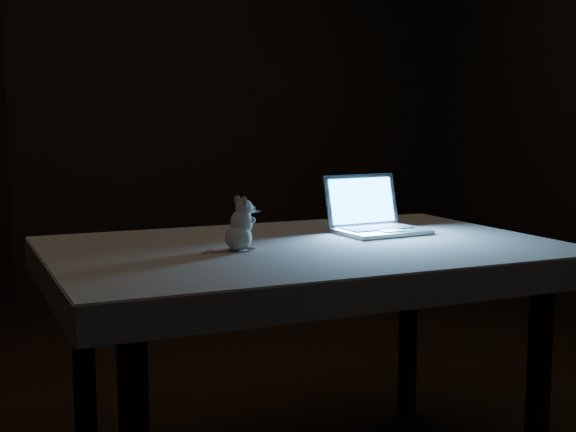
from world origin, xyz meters
name	(u,v)px	position (x,y,z in m)	size (l,w,h in m)	color
back_wall	(107,74)	(0.00, 2.50, 1.30)	(4.50, 0.04, 2.60)	black
table	(304,368)	(-0.01, -0.20, 0.35)	(1.29, 0.83, 0.69)	black
tablecloth	(281,258)	(-0.06, -0.16, 0.66)	(1.37, 0.91, 0.08)	beige
laptop	(382,205)	(0.29, -0.12, 0.79)	(0.26, 0.23, 0.17)	#A3A2A7
plush_mouse	(238,224)	(-0.21, -0.22, 0.77)	(0.10, 0.10, 0.14)	silver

